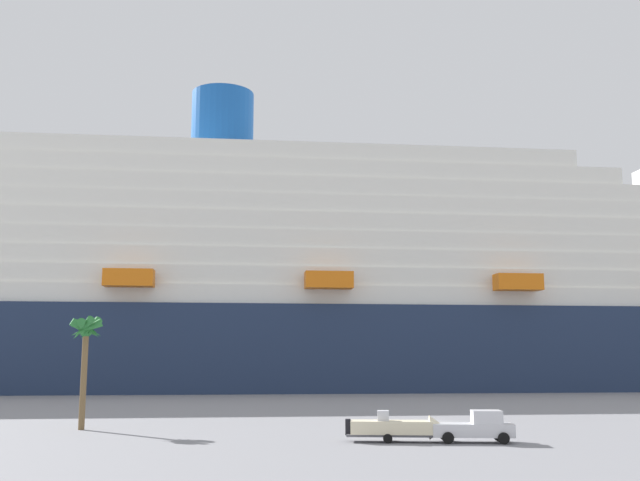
# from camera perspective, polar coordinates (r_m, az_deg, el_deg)

# --- Properties ---
(ground_plane) EXTENTS (600.00, 600.00, 0.00)m
(ground_plane) POSITION_cam_1_polar(r_m,az_deg,el_deg) (100.13, 3.78, -12.37)
(ground_plane) COLOR gray
(cruise_ship) EXTENTS (276.50, 37.31, 63.72)m
(cruise_ship) POSITION_cam_1_polar(r_m,az_deg,el_deg) (142.94, 6.00, -4.33)
(cruise_ship) COLOR #1E2D4C
(cruise_ship) RESTS_ON ground_plane
(pickup_truck) EXTENTS (5.87, 3.05, 2.20)m
(pickup_truck) POSITION_cam_1_polar(r_m,az_deg,el_deg) (54.23, 11.94, -13.91)
(pickup_truck) COLOR silver
(pickup_truck) RESTS_ON ground_plane
(small_boat_on_trailer) EXTENTS (7.91, 2.92, 2.15)m
(small_boat_on_trailer) POSITION_cam_1_polar(r_m,az_deg,el_deg) (53.79, 6.23, -14.18)
(small_boat_on_trailer) COLOR #595960
(small_boat_on_trailer) RESTS_ON ground_plane
(palm_tree) EXTENTS (2.98, 2.96, 9.29)m
(palm_tree) POSITION_cam_1_polar(r_m,az_deg,el_deg) (65.25, -17.62, -7.05)
(palm_tree) COLOR brown
(palm_tree) RESTS_ON ground_plane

